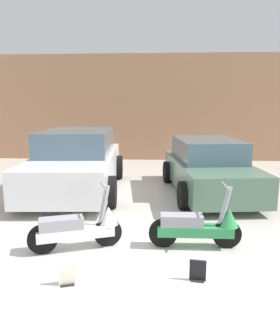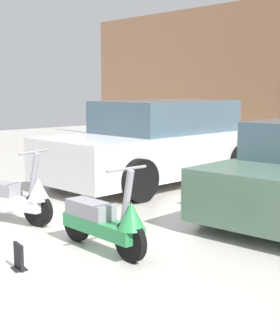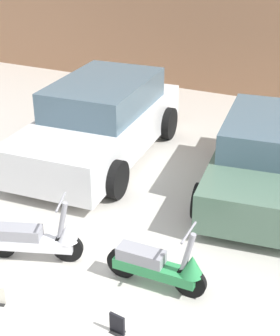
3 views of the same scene
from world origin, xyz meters
name	(u,v)px [view 1 (image 1 of 3)]	position (x,y,z in m)	size (l,w,h in m)	color
ground_plane	(132,277)	(0.00, 0.00, 0.00)	(28.00, 28.00, 0.00)	beige
wall_back	(152,108)	(0.00, 8.84, 1.98)	(19.60, 0.12, 3.95)	tan
scooter_front_left	(80,227)	(-0.83, 0.76, 0.34)	(1.32, 0.69, 0.96)	black
scooter_front_right	(199,226)	(0.93, 0.93, 0.34)	(1.37, 0.49, 0.96)	black
car_rear_left	(77,162)	(-1.72, 4.12, 0.71)	(2.35, 4.50, 1.49)	white
car_rear_center	(208,168)	(1.49, 4.08, 0.62)	(2.18, 3.96, 1.29)	#51705B
placard_near_left_scooter	(67,275)	(-0.75, -0.22, 0.11)	(0.20, 0.16, 0.26)	black
placard_near_right_scooter	(198,271)	(0.81, -0.03, 0.11)	(0.20, 0.14, 0.26)	black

